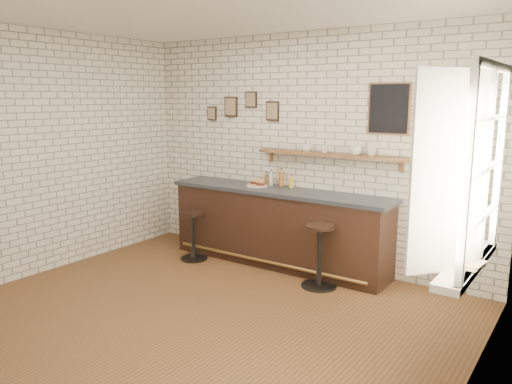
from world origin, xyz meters
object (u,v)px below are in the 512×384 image
(bitters_bottle_brown, at_px, (267,179))
(shelf_cup_a, at_px, (306,148))
(condiment_bottle_yellow, at_px, (291,182))
(bar_stool_left, at_px, (193,234))
(book_upper, at_px, (461,261))
(ciabatta_sandwich, at_px, (258,182))
(bar_counter, at_px, (278,227))
(book_lower, at_px, (460,264))
(sandwich_plate, at_px, (257,186))
(bar_stool_right, at_px, (319,254))
(bitters_bottle_white, at_px, (271,179))
(shelf_cup_c, at_px, (356,150))
(shelf_cup_d, at_px, (372,152))
(bitters_bottle_amber, at_px, (281,179))
(shelf_cup_b, at_px, (324,149))

(bitters_bottle_brown, bearing_deg, shelf_cup_a, 0.84)
(condiment_bottle_yellow, bearing_deg, bar_stool_left, -148.60)
(book_upper, bearing_deg, condiment_bottle_yellow, 152.81)
(ciabatta_sandwich, bearing_deg, shelf_cup_a, 16.37)
(shelf_cup_a, xyz_separation_m, book_upper, (2.31, -1.73, -0.59))
(bar_counter, distance_m, book_lower, 3.07)
(sandwich_plate, height_order, bar_stool_right, sandwich_plate)
(bar_stool_left, bearing_deg, shelf_cup_a, 27.49)
(book_lower, height_order, book_upper, book_upper)
(bitters_bottle_brown, relative_size, bitters_bottle_white, 0.89)
(bitters_bottle_brown, relative_size, shelf_cup_c, 1.36)
(ciabatta_sandwich, distance_m, bitters_bottle_white, 0.20)
(bitters_bottle_brown, relative_size, book_lower, 0.85)
(bar_counter, relative_size, bitters_bottle_brown, 16.90)
(bar_stool_left, height_order, shelf_cup_a, shelf_cup_a)
(sandwich_plate, distance_m, shelf_cup_c, 1.43)
(bar_stool_right, bearing_deg, bar_counter, 153.30)
(shelf_cup_d, relative_size, book_upper, 0.48)
(bitters_bottle_amber, height_order, book_lower, bitters_bottle_amber)
(book_lower, relative_size, book_upper, 0.97)
(bitters_bottle_white, height_order, bar_stool_right, bitters_bottle_white)
(bitters_bottle_amber, xyz_separation_m, shelf_cup_c, (1.04, 0.01, 0.44))
(bar_counter, distance_m, bar_stool_left, 1.16)
(bitters_bottle_amber, height_order, shelf_cup_a, shelf_cup_a)
(sandwich_plate, bearing_deg, bitters_bottle_brown, 78.23)
(bar_counter, distance_m, sandwich_plate, 0.61)
(bar_stool_left, distance_m, bar_stool_right, 1.88)
(sandwich_plate, height_order, bitters_bottle_amber, bitters_bottle_amber)
(bar_counter, relative_size, shelf_cup_b, 34.85)
(ciabatta_sandwich, relative_size, bar_stool_left, 0.41)
(shelf_cup_b, distance_m, book_upper, 2.75)
(shelf_cup_b, bearing_deg, sandwich_plate, 116.90)
(bitters_bottle_amber, bearing_deg, shelf_cup_d, 0.41)
(shelf_cup_d, bearing_deg, bar_stool_left, -161.16)
(ciabatta_sandwich, bearing_deg, bar_stool_left, -144.23)
(bitters_bottle_amber, bearing_deg, bitters_bottle_white, -180.00)
(bar_stool_right, distance_m, shelf_cup_a, 1.41)
(bitters_bottle_amber, height_order, shelf_cup_b, shelf_cup_b)
(ciabatta_sandwich, distance_m, bar_stool_left, 1.13)
(shelf_cup_d, xyz_separation_m, book_lower, (1.43, -1.76, -0.61))
(bitters_bottle_white, bearing_deg, bar_counter, -39.76)
(sandwich_plate, relative_size, ciabatta_sandwich, 1.02)
(ciabatta_sandwich, xyz_separation_m, bitters_bottle_amber, (0.26, 0.18, 0.05))
(shelf_cup_c, bearing_deg, bar_stool_left, 129.86)
(bitters_bottle_amber, distance_m, shelf_cup_a, 0.57)
(bitters_bottle_white, xyz_separation_m, book_lower, (2.84, -1.75, -0.15))
(bitters_bottle_amber, relative_size, shelf_cup_a, 2.16)
(ciabatta_sandwich, bearing_deg, bar_stool_right, -20.57)
(bitters_bottle_amber, xyz_separation_m, shelf_cup_d, (1.24, 0.01, 0.44))
(sandwich_plate, relative_size, shelf_cup_a, 2.43)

